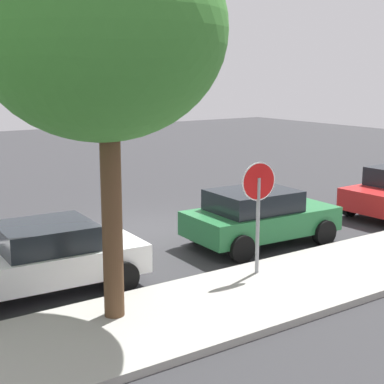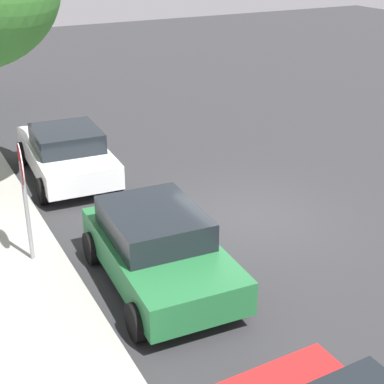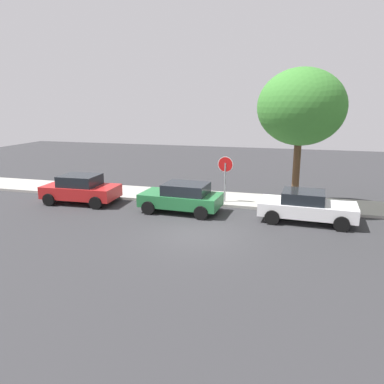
% 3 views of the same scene
% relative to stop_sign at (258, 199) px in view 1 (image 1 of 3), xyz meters
% --- Properties ---
extents(ground_plane, '(60.00, 60.00, 0.00)m').
position_rel_stop_sign_xyz_m(ground_plane, '(-0.18, -4.75, -1.72)').
color(ground_plane, '#2D2D30').
extents(sidewalk_curb, '(32.00, 2.79, 0.14)m').
position_rel_stop_sign_xyz_m(sidewalk_curb, '(-0.18, 0.79, -1.65)').
color(sidewalk_curb, '#9E9B93').
rests_on(sidewalk_curb, ground_plane).
extents(stop_sign, '(0.80, 0.11, 2.49)m').
position_rel_stop_sign_xyz_m(stop_sign, '(0.00, 0.00, 0.00)').
color(stop_sign, gray).
rests_on(stop_sign, ground_plane).
extents(parked_car_green, '(3.89, 2.20, 1.41)m').
position_rel_stop_sign_xyz_m(parked_car_green, '(-1.72, -1.92, -0.98)').
color(parked_car_green, '#236B38').
rests_on(parked_car_green, ground_plane).
extents(parked_car_white, '(4.22, 2.24, 1.37)m').
position_rel_stop_sign_xyz_m(parked_car_white, '(3.99, -1.89, -1.02)').
color(parked_car_white, white).
rests_on(parked_car_white, ground_plane).
extents(street_tree_near_corner, '(4.10, 4.10, 6.75)m').
position_rel_stop_sign_xyz_m(street_tree_near_corner, '(3.52, 0.12, 3.21)').
color(street_tree_near_corner, '#513823').
rests_on(street_tree_near_corner, ground_plane).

